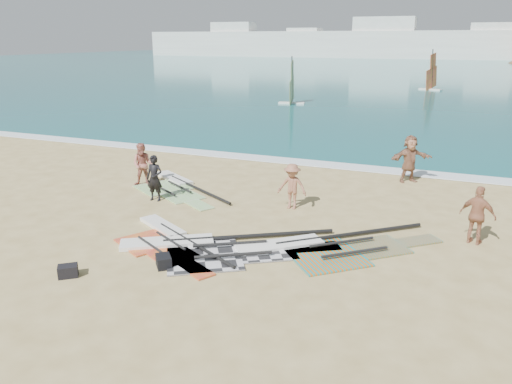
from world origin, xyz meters
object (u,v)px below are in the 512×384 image
at_px(rig_grey, 212,247).
at_px(rig_orange, 325,247).
at_px(gear_bag_near, 68,271).
at_px(beachgoer_left, 143,165).
at_px(beachgoer_back, 478,215).
at_px(beachgoer_right, 410,159).
at_px(rig_red, 166,239).
at_px(gear_bag_far, 164,261).
at_px(beachgoer_mid, 292,186).
at_px(person_wetsuit, 155,178).
at_px(rig_green, 176,186).

xyz_separation_m(rig_grey, rig_orange, (3.01, 1.28, -0.00)).
distance_m(gear_bag_near, beachgoer_left, 8.31).
bearing_deg(beachgoer_back, beachgoer_right, -49.79).
distance_m(rig_red, gear_bag_far, 1.82).
bearing_deg(gear_bag_near, rig_grey, 49.05).
distance_m(gear_bag_near, beachgoer_right, 14.33).
bearing_deg(beachgoer_left, rig_red, -68.58).
xyz_separation_m(beachgoer_back, beachgoer_right, (-2.58, 6.16, 0.12)).
height_order(rig_red, gear_bag_near, gear_bag_near).
bearing_deg(rig_red, gear_bag_near, -79.70).
height_order(beachgoer_left, beachgoer_back, beachgoer_left).
xyz_separation_m(rig_grey, beachgoer_back, (7.00, 3.33, 0.83)).
height_order(beachgoer_mid, beachgoer_back, beachgoer_back).
bearing_deg(beachgoer_back, gear_bag_far, 50.09).
relative_size(gear_bag_near, person_wetsuit, 0.28).
height_order(person_wetsuit, beachgoer_mid, person_wetsuit).
height_order(rig_orange, gear_bag_far, gear_bag_far).
relative_size(gear_bag_far, beachgoer_left, 0.30).
bearing_deg(beachgoer_mid, gear_bag_far, -107.05).
bearing_deg(beachgoer_right, beachgoer_mid, -158.86).
height_order(rig_green, rig_red, rig_green).
xyz_separation_m(rig_green, beachgoer_mid, (5.21, -0.67, 0.77)).
bearing_deg(gear_bag_far, person_wetsuit, 125.47).
distance_m(beachgoer_left, beachgoer_right, 11.10).
relative_size(rig_orange, rig_red, 1.24).
distance_m(rig_green, beachgoer_back, 11.39).
distance_m(gear_bag_near, beachgoer_mid, 8.13).
relative_size(gear_bag_far, beachgoer_right, 0.26).
relative_size(beachgoer_left, beachgoer_mid, 1.08).
xyz_separation_m(rig_orange, beachgoer_mid, (-2.05, 3.01, 0.77)).
relative_size(beachgoer_left, beachgoer_back, 1.00).
relative_size(rig_grey, gear_bag_far, 11.91).
bearing_deg(beachgoer_back, beachgoer_mid, 8.39).
height_order(rig_green, rig_orange, rig_orange).
height_order(gear_bag_near, person_wetsuit, person_wetsuit).
xyz_separation_m(rig_red, beachgoer_mid, (2.54, 4.30, 0.77)).
height_order(gear_bag_near, gear_bag_far, gear_bag_far).
bearing_deg(rig_grey, beachgoer_mid, 45.21).
relative_size(gear_bag_near, beachgoer_back, 0.27).
height_order(rig_grey, rig_green, rig_grey).
distance_m(person_wetsuit, beachgoer_mid, 5.13).
bearing_deg(person_wetsuit, rig_grey, -43.45).
relative_size(rig_orange, beachgoer_left, 3.16).
bearing_deg(beachgoer_back, person_wetsuit, 18.08).
height_order(rig_green, person_wetsuit, person_wetsuit).
relative_size(rig_red, gear_bag_far, 8.58).
bearing_deg(beachgoer_right, gear_bag_far, -149.88).
distance_m(beachgoer_left, beachgoer_mid, 6.59).
bearing_deg(rig_orange, gear_bag_near, 175.86).
relative_size(rig_grey, rig_green, 1.25).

